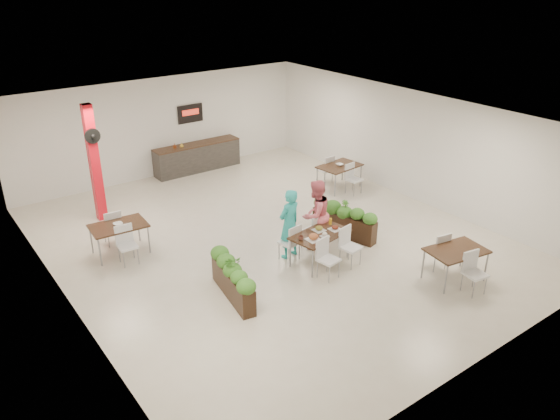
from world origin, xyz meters
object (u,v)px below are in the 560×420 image
object	(u,v)px
diner_man	(289,224)
planter_left	(233,276)
red_column	(94,162)
side_table_b	(339,169)
side_table_c	(456,254)
main_table	(320,238)
side_table_a	(119,229)
planter_right	(344,218)
diner_woman	(316,215)
service_counter	(197,156)

from	to	relation	value
diner_man	planter_left	bearing A→B (deg)	9.98
red_column	side_table_b	distance (m)	7.19
side_table_b	side_table_c	bearing A→B (deg)	-112.28
main_table	red_column	bearing A→B (deg)	121.15
red_column	side_table_a	distance (m)	2.44
side_table_a	planter_right	bearing A→B (deg)	-22.78
main_table	side_table_c	bearing A→B (deg)	-51.10
diner_woman	side_table_b	xyz separation A→B (m)	(3.10, 2.56, -0.24)
main_table	side_table_b	world-z (taller)	same
planter_left	planter_right	size ratio (longest dim) A/B	1.00
service_counter	side_table_b	bearing A→B (deg)	-55.61
service_counter	planter_left	world-z (taller)	service_counter
main_table	planter_left	size ratio (longest dim) A/B	0.98
service_counter	side_table_c	distance (m)	9.70
red_column	service_counter	distance (m)	4.56
main_table	diner_woman	bearing A→B (deg)	58.08
main_table	side_table_a	xyz separation A→B (m)	(-3.59, 3.20, 0.00)
main_table	diner_man	xyz separation A→B (m)	(-0.39, 0.66, 0.22)
diner_woman	planter_left	size ratio (longest dim) A/B	0.96
planter_right	side_table_a	world-z (taller)	planter_right
service_counter	diner_woman	bearing A→B (deg)	-92.78
main_table	diner_man	distance (m)	0.80
side_table_b	main_table	bearing A→B (deg)	-143.72
planter_left	red_column	bearing A→B (deg)	98.93
service_counter	main_table	size ratio (longest dim) A/B	1.67
diner_man	diner_woman	size ratio (longest dim) A/B	0.98
main_table	planter_left	world-z (taller)	planter_left
planter_right	side_table_b	xyz separation A→B (m)	(2.10, 2.53, 0.14)
side_table_a	red_column	bearing A→B (deg)	85.80
red_column	planter_right	world-z (taller)	red_column
service_counter	planter_left	xyz separation A→B (m)	(-3.14, -7.32, 0.01)
diner_man	planter_right	world-z (taller)	diner_man
diner_woman	service_counter	bearing A→B (deg)	-102.17
red_column	side_table_c	bearing A→B (deg)	-56.34
diner_man	side_table_c	size ratio (longest dim) A/B	1.03
side_table_b	diner_woman	bearing A→B (deg)	-146.68
red_column	planter_left	world-z (taller)	red_column
red_column	side_table_a	bearing A→B (deg)	-98.21
service_counter	side_table_a	size ratio (longest dim) A/B	1.82
service_counter	side_table_a	world-z (taller)	service_counter
planter_right	red_column	bearing A→B (deg)	134.68
red_column	main_table	xyz separation A→B (m)	(3.27, -5.41, -1.01)
diner_man	main_table	bearing A→B (deg)	111.40
diner_woman	side_table_b	world-z (taller)	diner_woman
planter_right	side_table_a	distance (m)	5.59
side_table_c	planter_right	bearing A→B (deg)	108.78
red_column	main_table	bearing A→B (deg)	-58.85
diner_man	side_table_c	distance (m)	3.80
diner_man	side_table_b	world-z (taller)	diner_man
planter_right	side_table_b	distance (m)	3.29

